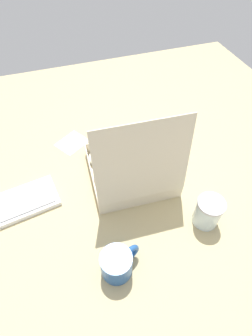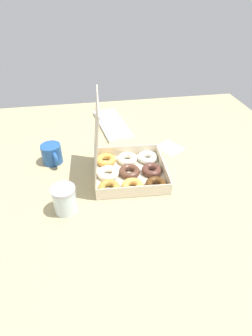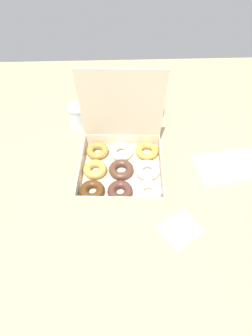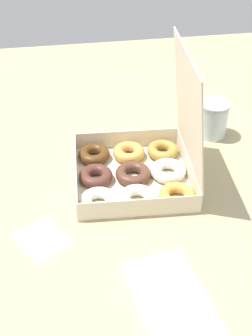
% 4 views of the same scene
% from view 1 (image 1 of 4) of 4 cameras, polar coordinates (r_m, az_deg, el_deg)
% --- Properties ---
extents(ground_plane, '(1.80, 1.80, 0.02)m').
position_cam_1_polar(ground_plane, '(1.07, 3.07, -0.16)').
color(ground_plane, tan).
extents(donut_box, '(0.34, 0.33, 0.36)m').
position_cam_1_polar(donut_box, '(1.00, 1.04, -0.52)').
color(donut_box, beige).
rests_on(donut_box, ground_plane).
extents(keyboard, '(0.41, 0.20, 0.02)m').
position_cam_1_polar(keyboard, '(1.03, -25.38, -8.17)').
color(keyboard, white).
rests_on(keyboard, ground_plane).
extents(coffee_mug, '(0.13, 0.09, 0.09)m').
position_cam_1_polar(coffee_mug, '(0.81, -1.84, -20.02)').
color(coffee_mug, '#235298').
rests_on(coffee_mug, ground_plane).
extents(glass_jar, '(0.09, 0.09, 0.11)m').
position_cam_1_polar(glass_jar, '(0.92, 17.41, -9.12)').
color(glass_jar, silver).
rests_on(glass_jar, ground_plane).
extents(paper_napkin, '(0.16, 0.15, 0.00)m').
position_cam_1_polar(paper_napkin, '(1.19, -11.68, 5.45)').
color(paper_napkin, white).
rests_on(paper_napkin, ground_plane).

